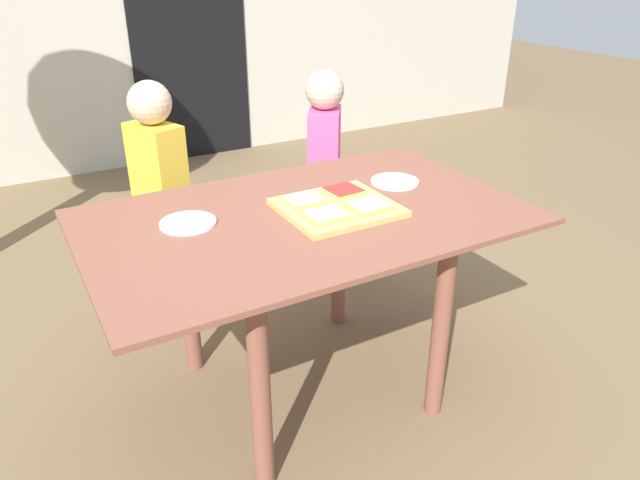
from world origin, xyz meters
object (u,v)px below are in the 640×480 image
object	(u,v)px
cutting_board	(337,208)
child_left	(160,186)
dining_table	(306,247)
pizza_slice_near_right	(369,205)
pizza_slice_far_left	(304,200)
plate_white_right	(395,181)
child_right	(324,164)
pizza_slice_near_left	(325,215)
plate_white_left	(188,223)
pizza_slice_far_right	(344,191)

from	to	relation	value
cutting_board	child_left	bearing A→B (deg)	115.41
child_left	dining_table	bearing A→B (deg)	-70.47
pizza_slice_near_right	pizza_slice_far_left	xyz separation A→B (m)	(-0.17, 0.15, 0.00)
plate_white_right	child_left	size ratio (longest dim) A/B	0.17
pizza_slice_near_right	child_right	distance (m)	0.90
dining_table	plate_white_right	size ratio (longest dim) A/B	8.02
pizza_slice_near_left	child_right	xyz separation A→B (m)	(0.47, 0.83, -0.15)
plate_white_left	child_left	size ratio (longest dim) A/B	0.17
dining_table	child_left	distance (m)	0.84
pizza_slice_far_right	child_left	xyz separation A→B (m)	(-0.46, 0.73, -0.14)
dining_table	child_left	xyz separation A→B (m)	(-0.28, 0.79, 0.01)
pizza_slice_far_right	pizza_slice_near_left	xyz separation A→B (m)	(-0.16, -0.15, 0.00)
plate_white_left	child_left	distance (m)	0.69
dining_table	plate_white_left	bearing A→B (deg)	162.65
plate_white_right	cutting_board	bearing A→B (deg)	-159.78
cutting_board	pizza_slice_near_right	bearing A→B (deg)	-41.24
pizza_slice_near_left	child_left	bearing A→B (deg)	108.94
cutting_board	child_right	size ratio (longest dim) A/B	0.36
cutting_board	pizza_slice_far_left	distance (m)	0.12
pizza_slice_near_right	plate_white_left	size ratio (longest dim) A/B	0.70
pizza_slice_near_right	plate_white_left	bearing A→B (deg)	159.29
cutting_board	pizza_slice_far_left	world-z (taller)	pizza_slice_far_left
plate_white_left	child_left	xyz separation A→B (m)	(0.09, 0.68, -0.12)
dining_table	plate_white_right	bearing A→B (deg)	12.50
dining_table	pizza_slice_near_right	bearing A→B (deg)	-26.87
dining_table	child_left	bearing A→B (deg)	109.53
plate_white_right	child_left	xyz separation A→B (m)	(-0.72, 0.70, -0.12)
pizza_slice_far_right	child_left	bearing A→B (deg)	122.32
cutting_board	pizza_slice_near_left	size ratio (longest dim) A/B	2.93
pizza_slice_near_left	plate_white_left	distance (m)	0.44
child_left	pizza_slice_far_left	bearing A→B (deg)	-67.76
pizza_slice_far_left	child_right	bearing A→B (deg)	55.21
pizza_slice_far_left	plate_white_left	bearing A→B (deg)	171.13
cutting_board	child_left	world-z (taller)	child_left
child_left	child_right	world-z (taller)	child_left
pizza_slice_far_left	pizza_slice_far_right	bearing A→B (deg)	1.72
plate_white_right	pizza_slice_near_right	bearing A→B (deg)	-141.99
dining_table	pizza_slice_near_left	distance (m)	0.18
pizza_slice_far_right	pizza_slice_near_right	distance (m)	0.16
cutting_board	plate_white_left	bearing A→B (deg)	163.67
plate_white_right	plate_white_left	xyz separation A→B (m)	(-0.80, 0.02, 0.00)
child_left	child_right	distance (m)	0.78
cutting_board	pizza_slice_far_right	distance (m)	0.11
pizza_slice_near_right	child_left	world-z (taller)	child_left
pizza_slice_far_right	pizza_slice_near_right	world-z (taller)	same
child_left	pizza_slice_far_right	bearing A→B (deg)	-57.68
plate_white_right	child_right	world-z (taller)	child_right
pizza_slice_far_right	pizza_slice_near_right	bearing A→B (deg)	-88.00
child_right	pizza_slice_far_right	bearing A→B (deg)	-114.66
pizza_slice_near_left	plate_white_right	size ratio (longest dim) A/B	0.70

